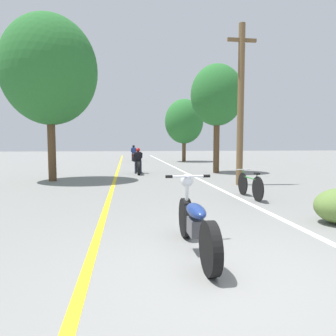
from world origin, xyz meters
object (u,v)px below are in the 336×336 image
Objects in this scene: utility_pole at (241,103)px; roadside_tree_right_near at (217,96)px; motorcycle_rider_far at (134,155)px; roadside_tree_right_far at (184,122)px; motorcycle_foreground at (195,222)px; roadside_tree_left at (49,71)px; bicycle_parked at (250,185)px; motorcycle_rider_lead at (138,164)px.

utility_pole reaches higher than roadside_tree_right_near.
roadside_tree_right_near reaches higher than motorcycle_rider_far.
utility_pole reaches higher than motorcycle_rider_far.
motorcycle_foreground is at bearing -100.59° from roadside_tree_right_far.
roadside_tree_left reaches higher than roadside_tree_right_near.
bicycle_parked is (2.86, -18.95, -0.18)m from motorcycle_rider_far.
motorcycle_rider_far is at bearing 102.42° from utility_pole.
roadside_tree_right_far is 11.27m from motorcycle_rider_lead.
motorcycle_rider_lead is (-0.36, 11.53, 0.08)m from motorcycle_foreground.
motorcycle_foreground is (-3.27, -6.66, -2.63)m from utility_pole.
utility_pole is 14.85m from roadside_tree_right_far.
motorcycle_rider_far is 19.17m from bicycle_parked.
motorcycle_rider_far is (-4.12, 11.56, -3.54)m from roadside_tree_right_near.
utility_pole is 2.82× the size of motorcycle_rider_far.
utility_pole reaches higher than motorcycle_foreground.
utility_pole is 4.85m from roadside_tree_right_near.
motorcycle_rider_far is 1.21× the size of bicycle_parked.
roadside_tree_left is at bearing -144.65° from motorcycle_rider_lead.
roadside_tree_right_near is 5.50m from motorcycle_rider_lead.
roadside_tree_left is 3.89× the size of bicycle_parked.
bicycle_parked is (-0.73, -2.68, -2.70)m from utility_pole.
roadside_tree_left reaches higher than roadside_tree_right_far.
utility_pole is at bearing -17.10° from roadside_tree_left.
motorcycle_rider_lead reaches higher than motorcycle_foreground.
roadside_tree_right_far is 2.55× the size of motorcycle_rider_lead.
roadside_tree_right_far is 14.98m from roadside_tree_left.
bicycle_parked is at bearing -105.15° from utility_pole.
bicycle_parked is (2.91, -7.55, -0.14)m from motorcycle_rider_lead.
motorcycle_rider_lead is at bearing 126.74° from utility_pole.
roadside_tree_right_far reaches higher than motorcycle_foreground.
roadside_tree_right_far is 22.07m from motorcycle_foreground.
motorcycle_rider_far is at bearing 89.73° from motorcycle_rider_lead.
roadside_tree_right_far is 0.80× the size of roadside_tree_left.
utility_pole is 6.59m from motorcycle_rider_lead.
utility_pole is at bearing -92.87° from roadside_tree_right_far.
motorcycle_rider_lead is at bearing 177.77° from roadside_tree_right_near.
roadside_tree_left is (-7.87, -2.46, 0.46)m from roadside_tree_right_near.
motorcycle_rider_far is (0.05, 11.40, 0.03)m from motorcycle_rider_lead.
utility_pole is at bearing -77.58° from motorcycle_rider_far.
roadside_tree_left is at bearing -162.67° from roadside_tree_right_near.
roadside_tree_right_near is at bearing 80.29° from bicycle_parked.
roadside_tree_left is 6.06m from motorcycle_rider_lead.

